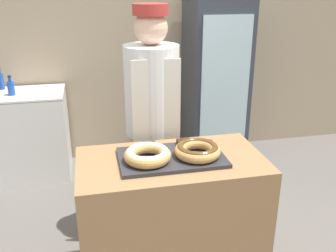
{
  "coord_description": "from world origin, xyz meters",
  "views": [
    {
      "loc": [
        -0.46,
        -2.0,
        1.91
      ],
      "look_at": [
        0.0,
        0.1,
        1.09
      ],
      "focal_mm": 40.0,
      "sensor_mm": 36.0,
      "label": 1
    }
  ],
  "objects_px": {
    "serving_tray": "(171,157)",
    "chest_freezer": "(25,135)",
    "donut_light_glaze": "(148,154)",
    "beverage_fridge": "(215,83)",
    "brownie_back_left": "(149,146)",
    "donut_chocolate_glaze": "(198,150)",
    "baker_person": "(152,122)",
    "bottle_blue_b_b": "(11,88)",
    "bottle_blue_b": "(0,81)",
    "brownie_back_right": "(184,143)"
  },
  "relations": [
    {
      "from": "beverage_fridge",
      "to": "bottle_blue_b_b",
      "type": "height_order",
      "value": "beverage_fridge"
    },
    {
      "from": "donut_light_glaze",
      "to": "beverage_fridge",
      "type": "xyz_separation_m",
      "value": [
        1.04,
        1.81,
        -0.08
      ]
    },
    {
      "from": "beverage_fridge",
      "to": "chest_freezer",
      "type": "xyz_separation_m",
      "value": [
        -2.03,
        0.01,
        -0.43
      ]
    },
    {
      "from": "baker_person",
      "to": "bottle_blue_b",
      "type": "relative_size",
      "value": 7.69
    },
    {
      "from": "brownie_back_left",
      "to": "brownie_back_right",
      "type": "xyz_separation_m",
      "value": [
        0.23,
        0.0,
        0.0
      ]
    },
    {
      "from": "brownie_back_left",
      "to": "baker_person",
      "type": "height_order",
      "value": "baker_person"
    },
    {
      "from": "serving_tray",
      "to": "chest_freezer",
      "type": "distance_m",
      "value": 2.16
    },
    {
      "from": "serving_tray",
      "to": "brownie_back_left",
      "type": "bearing_deg",
      "value": 130.19
    },
    {
      "from": "donut_light_glaze",
      "to": "baker_person",
      "type": "relative_size",
      "value": 0.16
    },
    {
      "from": "beverage_fridge",
      "to": "bottle_blue_b",
      "type": "relative_size",
      "value": 7.63
    },
    {
      "from": "baker_person",
      "to": "bottle_blue_b_b",
      "type": "distance_m",
      "value": 1.64
    },
    {
      "from": "chest_freezer",
      "to": "donut_light_glaze",
      "type": "bearing_deg",
      "value": -61.38
    },
    {
      "from": "serving_tray",
      "to": "beverage_fridge",
      "type": "xyz_separation_m",
      "value": [
        0.89,
        1.77,
        -0.03
      ]
    },
    {
      "from": "beverage_fridge",
      "to": "donut_chocolate_glaze",
      "type": "bearing_deg",
      "value": -112.18
    },
    {
      "from": "donut_light_glaze",
      "to": "brownie_back_right",
      "type": "xyz_separation_m",
      "value": [
        0.27,
        0.17,
        -0.03
      ]
    },
    {
      "from": "donut_light_glaze",
      "to": "baker_person",
      "type": "xyz_separation_m",
      "value": [
        0.14,
        0.61,
        -0.03
      ]
    },
    {
      "from": "chest_freezer",
      "to": "bottle_blue_b",
      "type": "distance_m",
      "value": 0.6
    },
    {
      "from": "brownie_back_left",
      "to": "beverage_fridge",
      "type": "distance_m",
      "value": 1.92
    },
    {
      "from": "serving_tray",
      "to": "chest_freezer",
      "type": "height_order",
      "value": "serving_tray"
    },
    {
      "from": "serving_tray",
      "to": "brownie_back_left",
      "type": "distance_m",
      "value": 0.18
    },
    {
      "from": "brownie_back_left",
      "to": "chest_freezer",
      "type": "xyz_separation_m",
      "value": [
        -1.03,
        1.64,
        -0.49
      ]
    },
    {
      "from": "baker_person",
      "to": "donut_chocolate_glaze",
      "type": "bearing_deg",
      "value": -74.31
    },
    {
      "from": "donut_chocolate_glaze",
      "to": "baker_person",
      "type": "bearing_deg",
      "value": 105.69
    },
    {
      "from": "serving_tray",
      "to": "bottle_blue_b",
      "type": "height_order",
      "value": "bottle_blue_b"
    },
    {
      "from": "donut_chocolate_glaze",
      "to": "brownie_back_left",
      "type": "distance_m",
      "value": 0.32
    },
    {
      "from": "beverage_fridge",
      "to": "bottle_blue_b",
      "type": "distance_m",
      "value": 2.23
    },
    {
      "from": "beverage_fridge",
      "to": "bottle_blue_b",
      "type": "bearing_deg",
      "value": 174.98
    },
    {
      "from": "baker_person",
      "to": "bottle_blue_b_b",
      "type": "relative_size",
      "value": 9.3
    },
    {
      "from": "serving_tray",
      "to": "bottle_blue_b",
      "type": "distance_m",
      "value": 2.37
    },
    {
      "from": "chest_freezer",
      "to": "baker_person",
      "type": "bearing_deg",
      "value": -47.02
    },
    {
      "from": "brownie_back_left",
      "to": "serving_tray",
      "type": "bearing_deg",
      "value": -49.81
    },
    {
      "from": "brownie_back_left",
      "to": "donut_chocolate_glaze",
      "type": "bearing_deg",
      "value": -32.84
    },
    {
      "from": "baker_person",
      "to": "bottle_blue_b",
      "type": "height_order",
      "value": "baker_person"
    },
    {
      "from": "serving_tray",
      "to": "bottle_blue_b_b",
      "type": "relative_size",
      "value": 3.32
    },
    {
      "from": "brownie_back_left",
      "to": "bottle_blue_b",
      "type": "distance_m",
      "value": 2.2
    },
    {
      "from": "donut_light_glaze",
      "to": "donut_chocolate_glaze",
      "type": "relative_size",
      "value": 1.0
    },
    {
      "from": "brownie_back_right",
      "to": "bottle_blue_b",
      "type": "distance_m",
      "value": 2.33
    },
    {
      "from": "bottle_blue_b",
      "to": "chest_freezer",
      "type": "bearing_deg",
      "value": -44.76
    },
    {
      "from": "donut_chocolate_glaze",
      "to": "beverage_fridge",
      "type": "relative_size",
      "value": 0.16
    },
    {
      "from": "serving_tray",
      "to": "bottle_blue_b",
      "type": "bearing_deg",
      "value": 124.14
    },
    {
      "from": "brownie_back_left",
      "to": "donut_light_glaze",
      "type": "bearing_deg",
      "value": -102.12
    },
    {
      "from": "donut_light_glaze",
      "to": "chest_freezer",
      "type": "relative_size",
      "value": 0.31
    },
    {
      "from": "chest_freezer",
      "to": "bottle_blue_b",
      "type": "relative_size",
      "value": 3.87
    },
    {
      "from": "chest_freezer",
      "to": "bottle_blue_b",
      "type": "height_order",
      "value": "bottle_blue_b"
    },
    {
      "from": "serving_tray",
      "to": "donut_light_glaze",
      "type": "height_order",
      "value": "donut_light_glaze"
    },
    {
      "from": "donut_chocolate_glaze",
      "to": "brownie_back_right",
      "type": "relative_size",
      "value": 3.22
    },
    {
      "from": "serving_tray",
      "to": "brownie_back_left",
      "type": "xyz_separation_m",
      "value": [
        -0.12,
        0.14,
        0.03
      ]
    },
    {
      "from": "donut_light_glaze",
      "to": "donut_chocolate_glaze",
      "type": "height_order",
      "value": "same"
    },
    {
      "from": "donut_chocolate_glaze",
      "to": "bottle_blue_b",
      "type": "height_order",
      "value": "bottle_blue_b"
    },
    {
      "from": "donut_chocolate_glaze",
      "to": "chest_freezer",
      "type": "relative_size",
      "value": 0.31
    }
  ]
}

